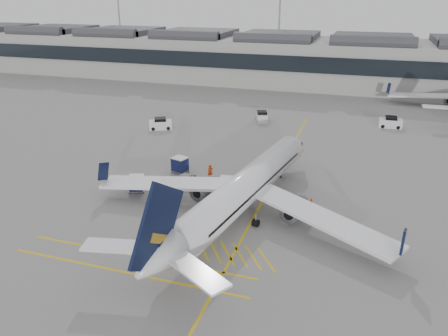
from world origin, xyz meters
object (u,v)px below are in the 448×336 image
(belt_loader, at_px, (216,191))
(ramp_agent_a, at_px, (210,172))
(ramp_agent_b, at_px, (195,182))
(pushback_tug, at_px, (186,180))
(baggage_cart_a, at_px, (228,185))
(airliner_main, at_px, (243,190))

(belt_loader, bearing_deg, ramp_agent_a, 114.37)
(ramp_agent_b, bearing_deg, pushback_tug, -62.11)
(belt_loader, relative_size, baggage_cart_a, 2.38)
(belt_loader, relative_size, ramp_agent_a, 2.52)
(pushback_tug, bearing_deg, baggage_cart_a, 4.74)
(airliner_main, distance_m, pushback_tug, 10.24)
(ramp_agent_b, xyz_separation_m, pushback_tug, (-1.42, 0.79, -0.34))
(belt_loader, height_order, ramp_agent_b, belt_loader)
(ramp_agent_a, distance_m, pushback_tug, 3.34)
(belt_loader, distance_m, baggage_cart_a, 1.52)
(belt_loader, relative_size, ramp_agent_b, 2.79)
(airliner_main, bearing_deg, pushback_tug, 158.92)
(ramp_agent_a, bearing_deg, baggage_cart_a, -86.36)
(airliner_main, xyz_separation_m, belt_loader, (-4.09, 3.32, -2.22))
(belt_loader, bearing_deg, baggage_cart_a, 36.28)
(ramp_agent_a, bearing_deg, ramp_agent_b, -146.49)
(belt_loader, distance_m, ramp_agent_b, 3.23)
(ramp_agent_b, bearing_deg, baggage_cart_a, 145.29)
(ramp_agent_a, distance_m, ramp_agent_b, 3.30)
(ramp_agent_b, relative_size, pushback_tug, 0.71)
(baggage_cart_a, height_order, ramp_agent_b, baggage_cart_a)
(belt_loader, bearing_deg, ramp_agent_b, 158.28)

